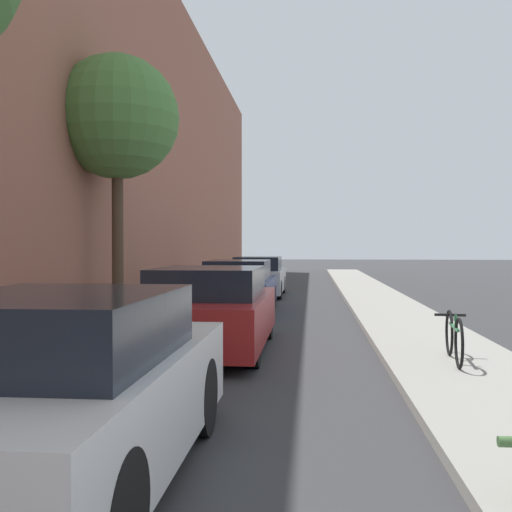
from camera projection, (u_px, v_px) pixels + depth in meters
name	position (u px, v px, depth m)	size (l,w,h in m)	color
ground_plane	(276.00, 316.00, 14.70)	(120.00, 120.00, 0.00)	#333335
sidewalk_left	(161.00, 312.00, 14.97)	(2.00, 52.00, 0.12)	gray
sidewalk_right	(396.00, 315.00, 14.43)	(2.00, 52.00, 0.12)	gray
building_facade_left	(108.00, 102.00, 15.00)	(0.70, 52.00, 10.71)	#9E604C
parked_car_white	(64.00, 393.00, 4.29)	(1.73, 3.93, 1.41)	black
parked_car_red	(210.00, 311.00, 9.82)	(1.86, 4.28, 1.38)	black
parked_car_navy	(239.00, 288.00, 15.48)	(1.73, 4.09, 1.36)	black
parked_car_silver	(259.00, 277.00, 20.57)	(1.71, 4.18, 1.36)	black
street_tree_far	(117.00, 118.00, 12.65)	(2.62, 2.62, 5.65)	#4C3A2B
bicycle	(454.00, 337.00, 8.30)	(0.44, 1.64, 0.67)	black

